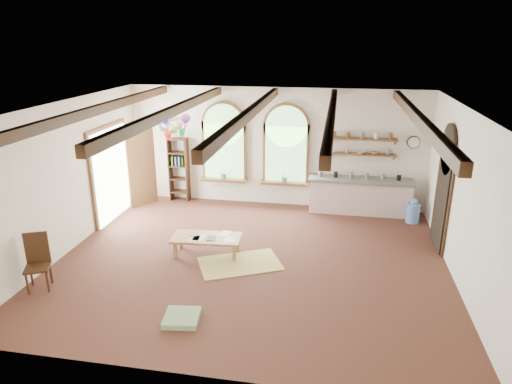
% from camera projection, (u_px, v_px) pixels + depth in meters
% --- Properties ---
extents(floor, '(8.00, 8.00, 0.00)m').
position_uv_depth(floor, '(251.00, 260.00, 9.56)').
color(floor, '#4D2920').
rests_on(floor, ground).
extents(ceiling_beams, '(6.20, 6.80, 0.18)m').
position_uv_depth(ceiling_beams, '(251.00, 112.00, 8.55)').
color(ceiling_beams, '#392612').
rests_on(ceiling_beams, ceiling).
extents(window_left, '(1.30, 0.28, 2.20)m').
position_uv_depth(window_left, '(224.00, 145.00, 12.45)').
color(window_left, brown).
rests_on(window_left, floor).
extents(window_right, '(1.30, 0.28, 2.20)m').
position_uv_depth(window_right, '(286.00, 148.00, 12.16)').
color(window_right, brown).
rests_on(window_right, floor).
extents(left_doorway, '(0.10, 1.90, 2.50)m').
position_uv_depth(left_doorway, '(111.00, 174.00, 11.52)').
color(left_doorway, brown).
rests_on(left_doorway, floor).
extents(right_doorway, '(0.10, 1.30, 2.40)m').
position_uv_depth(right_doorway, '(442.00, 198.00, 9.94)').
color(right_doorway, black).
rests_on(right_doorway, floor).
extents(kitchen_counter, '(2.68, 0.62, 0.94)m').
position_uv_depth(kitchen_counter, '(360.00, 195.00, 12.00)').
color(kitchen_counter, beige).
rests_on(kitchen_counter, floor).
extents(wall_shelf_lower, '(1.70, 0.24, 0.04)m').
position_uv_depth(wall_shelf_lower, '(362.00, 154.00, 11.81)').
color(wall_shelf_lower, brown).
rests_on(wall_shelf_lower, wall_back).
extents(wall_shelf_upper, '(1.70, 0.24, 0.04)m').
position_uv_depth(wall_shelf_upper, '(364.00, 139.00, 11.68)').
color(wall_shelf_upper, brown).
rests_on(wall_shelf_upper, wall_back).
extents(wall_clock, '(0.32, 0.04, 0.32)m').
position_uv_depth(wall_clock, '(414.00, 142.00, 11.56)').
color(wall_clock, black).
rests_on(wall_clock, wall_back).
extents(bookshelf, '(0.53, 0.32, 1.80)m').
position_uv_depth(bookshelf, '(179.00, 169.00, 12.80)').
color(bookshelf, '#392612').
rests_on(bookshelf, floor).
extents(coffee_table, '(1.50, 0.77, 0.42)m').
position_uv_depth(coffee_table, '(207.00, 239.00, 9.70)').
color(coffee_table, tan).
rests_on(coffee_table, floor).
extents(side_chair, '(0.55, 0.55, 1.06)m').
position_uv_depth(side_chair, '(39.00, 273.00, 8.41)').
color(side_chair, '#392612').
rests_on(side_chair, floor).
extents(floor_mat, '(1.91, 1.62, 0.02)m').
position_uv_depth(floor_mat, '(240.00, 263.00, 9.41)').
color(floor_mat, tan).
rests_on(floor_mat, floor).
extents(floor_cushion, '(0.64, 0.64, 0.10)m').
position_uv_depth(floor_cushion, '(182.00, 318.00, 7.53)').
color(floor_cushion, '#799E6D').
rests_on(floor_cushion, floor).
extents(water_jug_a, '(0.28, 0.28, 0.55)m').
position_uv_depth(water_jug_a, '(390.00, 207.00, 11.90)').
color(water_jug_a, '#5F8CCC').
rests_on(water_jug_a, floor).
extents(water_jug_b, '(0.33, 0.33, 0.63)m').
position_uv_depth(water_jug_b, '(413.00, 212.00, 11.41)').
color(water_jug_b, '#5F8CCC').
rests_on(water_jug_b, floor).
extents(balloon_cluster, '(0.93, 0.93, 1.15)m').
position_uv_depth(balloon_cluster, '(173.00, 125.00, 11.33)').
color(balloon_cluster, silver).
rests_on(balloon_cluster, floor).
extents(table_book, '(0.20, 0.26, 0.02)m').
position_uv_depth(table_book, '(190.00, 234.00, 9.78)').
color(table_book, olive).
rests_on(table_book, coffee_table).
extents(tablet, '(0.21, 0.27, 0.01)m').
position_uv_depth(tablet, '(211.00, 238.00, 9.59)').
color(tablet, black).
rests_on(tablet, coffee_table).
extents(potted_plant_left, '(0.27, 0.23, 0.30)m').
position_uv_depth(potted_plant_left, '(224.00, 173.00, 12.60)').
color(potted_plant_left, '#598C4C').
rests_on(potted_plant_left, window_left).
extents(potted_plant_right, '(0.27, 0.23, 0.30)m').
position_uv_depth(potted_plant_right, '(285.00, 177.00, 12.32)').
color(potted_plant_right, '#598C4C').
rests_on(potted_plant_right, window_right).
extents(shelf_cup_a, '(0.12, 0.10, 0.10)m').
position_uv_depth(shelf_cup_a, '(333.00, 150.00, 11.92)').
color(shelf_cup_a, white).
rests_on(shelf_cup_a, wall_shelf_lower).
extents(shelf_cup_b, '(0.10, 0.10, 0.09)m').
position_uv_depth(shelf_cup_b, '(347.00, 151.00, 11.86)').
color(shelf_cup_b, beige).
rests_on(shelf_cup_b, wall_shelf_lower).
extents(shelf_bowl_a, '(0.22, 0.22, 0.05)m').
position_uv_depth(shelf_bowl_a, '(361.00, 152.00, 11.81)').
color(shelf_bowl_a, beige).
rests_on(shelf_bowl_a, wall_shelf_lower).
extents(shelf_bowl_b, '(0.20, 0.20, 0.06)m').
position_uv_depth(shelf_bowl_b, '(374.00, 153.00, 11.75)').
color(shelf_bowl_b, '#8C664C').
rests_on(shelf_bowl_b, wall_shelf_lower).
extents(shelf_vase, '(0.18, 0.18, 0.19)m').
position_uv_depth(shelf_vase, '(389.00, 151.00, 11.67)').
color(shelf_vase, slate).
rests_on(shelf_vase, wall_shelf_lower).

